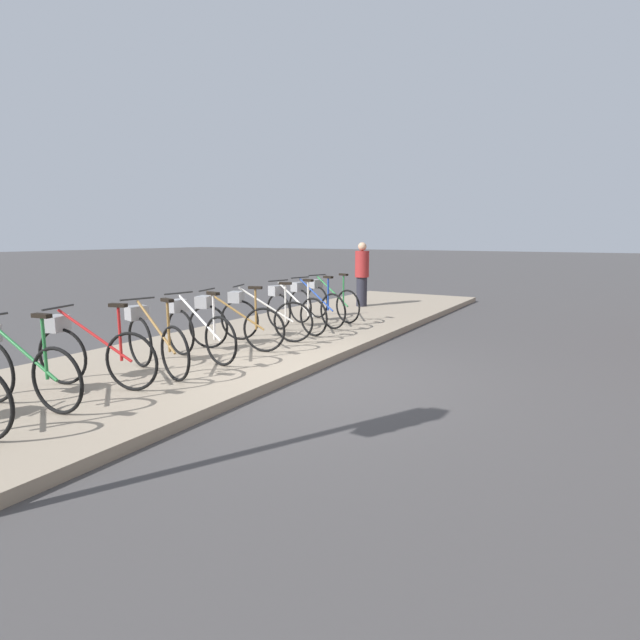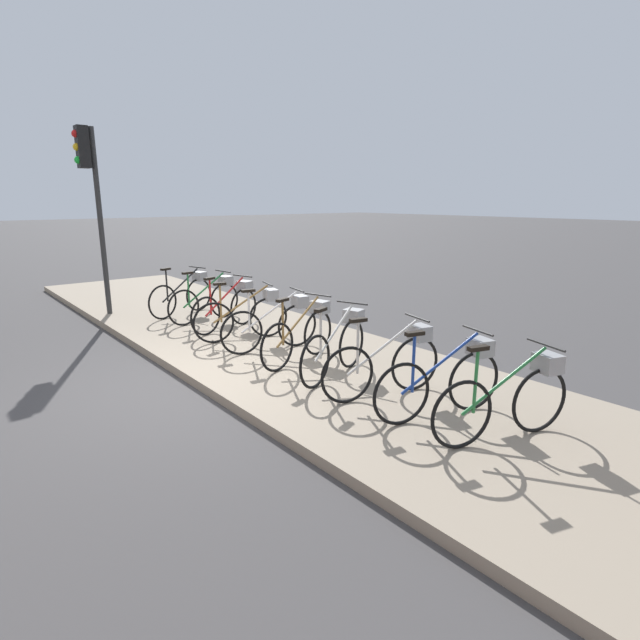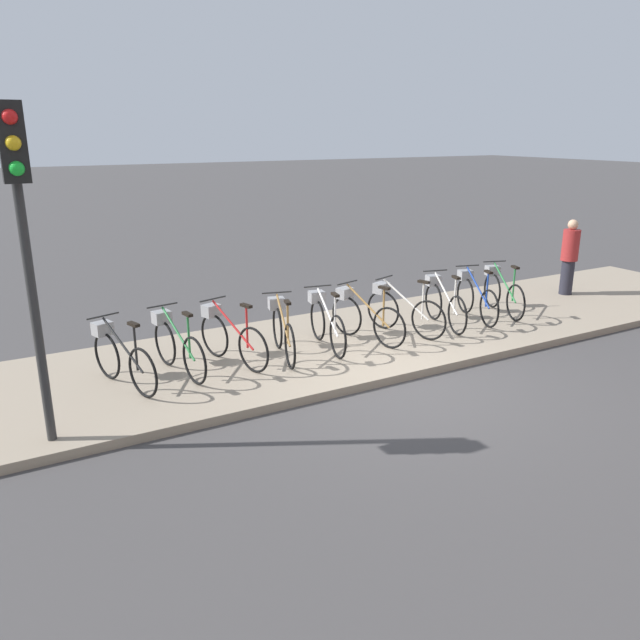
{
  "view_description": "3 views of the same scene",
  "coord_description": "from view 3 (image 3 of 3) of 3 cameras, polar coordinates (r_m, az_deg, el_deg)",
  "views": [
    {
      "loc": [
        -5.28,
        -3.42,
        1.81
      ],
      "look_at": [
        1.08,
        0.41,
        0.56
      ],
      "focal_mm": 28.0,
      "sensor_mm": 36.0,
      "label": 1
    },
    {
      "loc": [
        5.74,
        -2.56,
        2.37
      ],
      "look_at": [
        1.08,
        1.24,
        0.9
      ],
      "focal_mm": 28.0,
      "sensor_mm": 36.0,
      "label": 2
    },
    {
      "loc": [
        -5.0,
        -6.54,
        3.41
      ],
      "look_at": [
        -0.66,
        1.2,
        0.7
      ],
      "focal_mm": 35.0,
      "sensor_mm": 36.0,
      "label": 3
    }
  ],
  "objects": [
    {
      "name": "parked_bicycle_8",
      "position": [
        11.59,
        13.96,
        2.22
      ],
      "size": [
        0.58,
        1.53,
        0.97
      ],
      "color": "black",
      "rests_on": "sidewalk"
    },
    {
      "name": "parked_bicycle_5",
      "position": [
        10.09,
        3.96,
        0.5
      ],
      "size": [
        0.56,
        1.54,
        0.97
      ],
      "color": "black",
      "rests_on": "sidewalk"
    },
    {
      "name": "parked_bicycle_4",
      "position": [
        9.75,
        0.49,
        -0.04
      ],
      "size": [
        0.46,
        1.56,
        0.97
      ],
      "color": "black",
      "rests_on": "sidewalk"
    },
    {
      "name": "traffic_light",
      "position": [
        6.83,
        -25.66,
        9.17
      ],
      "size": [
        0.24,
        0.4,
        3.55
      ],
      "color": "#2D2D2D",
      "rests_on": "sidewalk"
    },
    {
      "name": "sidewalk",
      "position": [
        10.17,
        1.97,
        -2.24
      ],
      "size": [
        17.84,
        3.32,
        0.12
      ],
      "color": "gray",
      "rests_on": "ground_plane"
    },
    {
      "name": "parked_bicycle_3",
      "position": [
        9.38,
        -3.49,
        -0.77
      ],
      "size": [
        0.55,
        1.54,
        0.97
      ],
      "color": "black",
      "rests_on": "sidewalk"
    },
    {
      "name": "parked_bicycle_6",
      "position": [
        10.51,
        7.39,
        1.08
      ],
      "size": [
        0.64,
        1.51,
        0.97
      ],
      "color": "black",
      "rests_on": "sidewalk"
    },
    {
      "name": "parked_bicycle_0",
      "position": [
        8.68,
        -17.82,
        -3.08
      ],
      "size": [
        0.61,
        1.52,
        0.97
      ],
      "color": "black",
      "rests_on": "sidewalk"
    },
    {
      "name": "ground_plane",
      "position": [
        8.91,
        7.52,
        -5.66
      ],
      "size": [
        120.0,
        120.0,
        0.0
      ],
      "primitive_type": "plane",
      "color": "#423F3F"
    },
    {
      "name": "parked_bicycle_9",
      "position": [
        12.1,
        16.26,
        2.66
      ],
      "size": [
        0.62,
        1.52,
        0.97
      ],
      "color": "black",
      "rests_on": "sidewalk"
    },
    {
      "name": "parked_bicycle_7",
      "position": [
        11.05,
        11.16,
        1.69
      ],
      "size": [
        0.54,
        1.54,
        0.97
      ],
      "color": "black",
      "rests_on": "sidewalk"
    },
    {
      "name": "parked_bicycle_2",
      "position": [
        9.18,
        -8.32,
        -1.32
      ],
      "size": [
        0.58,
        1.53,
        0.97
      ],
      "color": "black",
      "rests_on": "sidewalk"
    },
    {
      "name": "pedestrian",
      "position": [
        13.86,
        21.84,
        5.47
      ],
      "size": [
        0.34,
        0.34,
        1.55
      ],
      "color": "#23232D",
      "rests_on": "sidewalk"
    },
    {
      "name": "parked_bicycle_1",
      "position": [
        8.95,
        -13.05,
        -2.07
      ],
      "size": [
        0.46,
        1.57,
        0.97
      ],
      "color": "black",
      "rests_on": "sidewalk"
    }
  ]
}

